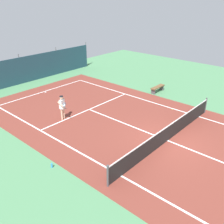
# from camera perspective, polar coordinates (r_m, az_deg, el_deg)

# --- Properties ---
(ground_plane) EXTENTS (36.00, 36.00, 0.00)m
(ground_plane) POSITION_cam_1_polar(r_m,az_deg,el_deg) (14.88, 12.27, -6.27)
(ground_plane) COLOR #4C8456
(court_surface) EXTENTS (11.02, 26.60, 0.01)m
(court_surface) POSITION_cam_1_polar(r_m,az_deg,el_deg) (14.88, 12.27, -6.26)
(court_surface) COLOR brown
(court_surface) RESTS_ON ground
(tennis_net) EXTENTS (10.12, 0.10, 1.10)m
(tennis_net) POSITION_cam_1_polar(r_m,az_deg,el_deg) (14.63, 12.45, -4.56)
(tennis_net) COLOR black
(tennis_net) RESTS_ON ground
(back_fence) EXTENTS (16.30, 0.98, 2.70)m
(back_fence) POSITION_cam_1_polar(r_m,az_deg,el_deg) (25.37, -20.03, 7.71)
(back_fence) COLOR #1E3D4C
(back_fence) RESTS_ON ground
(tennis_player) EXTENTS (0.60, 0.81, 1.64)m
(tennis_player) POSITION_cam_1_polar(r_m,az_deg,el_deg) (16.82, -11.05, 1.36)
(tennis_player) COLOR #D8AD8C
(tennis_player) RESTS_ON ground
(tennis_ball_near_player) EXTENTS (0.07, 0.07, 0.07)m
(tennis_ball_near_player) POSITION_cam_1_polar(r_m,az_deg,el_deg) (18.74, 13.30, 0.56)
(tennis_ball_near_player) COLOR #CCDB33
(tennis_ball_near_player) RESTS_ON ground
(courtside_bench) EXTENTS (1.60, 0.40, 0.49)m
(courtside_bench) POSITION_cam_1_polar(r_m,az_deg,el_deg) (21.82, 10.15, 5.35)
(courtside_bench) COLOR brown
(courtside_bench) RESTS_ON ground
(water_bottle) EXTENTS (0.08, 0.08, 0.24)m
(water_bottle) POSITION_cam_1_polar(r_m,az_deg,el_deg) (12.78, -13.29, -11.54)
(water_bottle) COLOR #338CD8
(water_bottle) RESTS_ON ground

